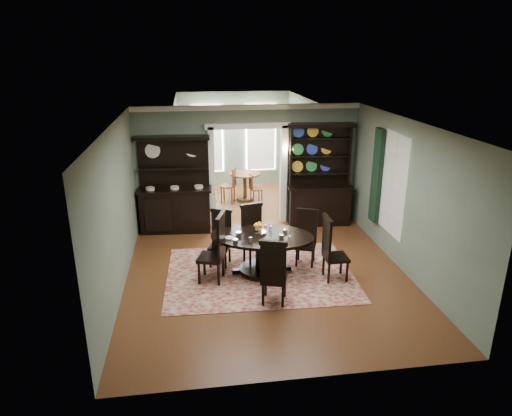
{
  "coord_description": "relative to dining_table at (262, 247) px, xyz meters",
  "views": [
    {
      "loc": [
        -1.37,
        -7.96,
        4.26
      ],
      "look_at": [
        -0.14,
        0.6,
        1.23
      ],
      "focal_mm": 32.0,
      "sensor_mm": 36.0,
      "label": 1
    }
  ],
  "objects": [
    {
      "name": "chair_far_left",
      "position": [
        -0.77,
        0.53,
        0.06
      ],
      "size": [
        0.55,
        0.53,
        1.18
      ],
      "rotation": [
        0.0,
        0.0,
        2.8
      ],
      "color": "black",
      "rests_on": "rug"
    },
    {
      "name": "chair_near",
      "position": [
        0.01,
        -1.25,
        0.1
      ],
      "size": [
        0.57,
        0.56,
        1.25
      ],
      "rotation": [
        0.0,
        0.0,
        -0.3
      ],
      "color": "black",
      "rests_on": "rug"
    },
    {
      "name": "chair_far_mid",
      "position": [
        -0.1,
        0.53,
        0.1
      ],
      "size": [
        0.56,
        0.54,
        1.26
      ],
      "rotation": [
        0.0,
        0.0,
        3.39
      ],
      "color": "black",
      "rests_on": "rug"
    },
    {
      "name": "chair_end_right",
      "position": [
        1.26,
        -0.48,
        0.12
      ],
      "size": [
        0.46,
        0.5,
        1.3
      ],
      "rotation": [
        0.0,
        0.0,
        -1.57
      ],
      "color": "black",
      "rests_on": "rug"
    },
    {
      "name": "room",
      "position": [
        0.08,
        -0.14,
        1.02
      ],
      "size": [
        5.51,
        6.01,
        3.01
      ],
      "color": "#552A16",
      "rests_on": "ground"
    },
    {
      "name": "parlor_chair_right",
      "position": [
        0.46,
        4.36,
        -0.1
      ],
      "size": [
        0.38,
        0.37,
        0.86
      ],
      "rotation": [
        0.0,
        0.0,
        -1.4
      ],
      "color": "brown",
      "rests_on": "parlor_floor"
    },
    {
      "name": "parlor_chair_left",
      "position": [
        -0.23,
        4.47,
        0.0
      ],
      "size": [
        0.49,
        0.48,
        1.05
      ],
      "rotation": [
        0.0,
        0.0,
        1.25
      ],
      "color": "brown",
      "rests_on": "parlor_floor"
    },
    {
      "name": "chair_far_right",
      "position": [
        0.98,
        0.32,
        0.05
      ],
      "size": [
        0.54,
        0.53,
        1.16
      ],
      "rotation": [
        0.0,
        0.0,
        2.78
      ],
      "color": "black",
      "rests_on": "rug"
    },
    {
      "name": "rug",
      "position": [
        -0.05,
        -0.08,
        -0.55
      ],
      "size": [
        3.76,
        2.85,
        0.01
      ],
      "primitive_type": "cube",
      "rotation": [
        0.0,
        0.0,
        -0.03
      ],
      "color": "maroon",
      "rests_on": "floor"
    },
    {
      "name": "doorway_trim",
      "position": [
        0.08,
        2.82,
        1.06
      ],
      "size": [
        2.08,
        0.25,
        2.57
      ],
      "color": "white",
      "rests_on": "floor"
    },
    {
      "name": "centerpiece",
      "position": [
        -0.04,
        0.08,
        0.31
      ],
      "size": [
        1.31,
        0.84,
        0.22
      ],
      "color": "silver",
      "rests_on": "dining_table"
    },
    {
      "name": "wall_sconce",
      "position": [
        1.03,
        2.66,
        1.33
      ],
      "size": [
        0.27,
        0.21,
        0.21
      ],
      "color": "gold",
      "rests_on": "back_wall_right"
    },
    {
      "name": "dining_table",
      "position": [
        0.0,
        0.0,
        0.0
      ],
      "size": [
        2.31,
        2.31,
        0.8
      ],
      "rotation": [
        0.0,
        0.0,
        -0.27
      ],
      "color": "black",
      "rests_on": "rug"
    },
    {
      "name": "parlor",
      "position": [
        0.08,
        5.35,
        0.96
      ],
      "size": [
        3.51,
        3.5,
        3.01
      ],
      "color": "#552A16",
      "rests_on": "ground"
    },
    {
      "name": "parlor_table",
      "position": [
        0.22,
        4.65,
        -0.02
      ],
      "size": [
        0.89,
        0.89,
        0.82
      ],
      "color": "brown",
      "rests_on": "parlor_floor"
    },
    {
      "name": "welsh_dresser",
      "position": [
        1.86,
        2.54,
        0.36
      ],
      "size": [
        1.68,
        0.72,
        2.55
      ],
      "rotation": [
        0.0,
        0.0,
        -0.08
      ],
      "color": "black",
      "rests_on": "floor"
    },
    {
      "name": "chair_end_left",
      "position": [
        -0.91,
        -0.24,
        0.16
      ],
      "size": [
        0.61,
        0.62,
        1.37
      ],
      "rotation": [
        0.0,
        0.0,
        1.27
      ],
      "color": "black",
      "rests_on": "rug"
    },
    {
      "name": "sideboard",
      "position": [
        -1.73,
        2.54,
        0.25
      ],
      "size": [
        1.81,
        0.74,
        2.33
      ],
      "rotation": [
        0.0,
        0.0,
        -0.07
      ],
      "color": "black",
      "rests_on": "floor"
    },
    {
      "name": "right_window",
      "position": [
        2.77,
        0.75,
        1.04
      ],
      "size": [
        0.15,
        1.47,
        2.12
      ],
      "color": "white",
      "rests_on": "wall_right"
    }
  ]
}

